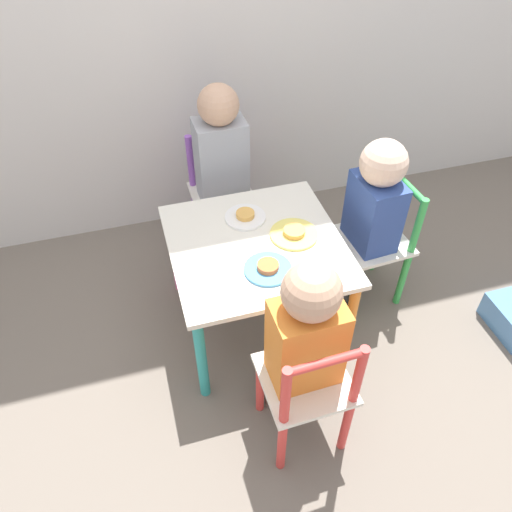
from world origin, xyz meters
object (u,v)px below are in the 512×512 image
kids_table (256,255)px  plate_front (268,268)px  child_back (222,163)px  child_right (370,211)px  chair_red (307,389)px  chair_green (376,243)px  child_front (303,337)px  plate_back (245,216)px  plate_right (294,233)px  chair_purple (221,196)px

kids_table → plate_front: size_ratio=3.76×
child_back → child_right: (0.45, -0.42, -0.03)m
chair_red → plate_front: 0.40m
chair_red → child_back: (-0.02, 0.95, 0.21)m
chair_green → plate_front: (-0.50, -0.17, 0.17)m
kids_table → child_back: size_ratio=0.75×
child_front → plate_back: 0.58m
plate_back → plate_right: bearing=-45.0°
child_back → plate_front: size_ratio=5.01×
chair_purple → child_right: (0.45, -0.48, 0.18)m
chair_green → chair_red: same height
child_back → plate_right: child_back is taller
chair_purple → plate_front: size_ratio=3.37×
child_right → plate_right: 0.30m
child_front → plate_front: bearing=-89.4°
child_back → child_right: child_back is taller
chair_green → child_front: child_front is taller
chair_green → child_front: (-0.49, -0.47, 0.18)m
plate_front → chair_purple: bearing=91.1°
chair_green → plate_right: (-0.36, -0.03, 0.17)m
chair_purple → child_back: (0.00, -0.06, 0.21)m
child_front → chair_purple: bearing=-90.0°
chair_red → chair_green: bearing=-133.9°
plate_right → kids_table: bearing=180.0°
kids_table → child_back: (-0.01, 0.44, 0.11)m
chair_green → child_right: (-0.06, -0.00, 0.18)m
chair_purple → plate_right: size_ratio=3.13×
child_front → plate_front: size_ratio=4.62×
chair_green → plate_back: (-0.50, 0.11, 0.17)m
child_back → plate_front: (0.01, -0.58, -0.04)m
child_back → kids_table: bearing=-90.0°
child_right → plate_back: (-0.44, 0.11, -0.01)m
kids_table → child_front: size_ratio=0.81×
child_front → chair_red: bearing=90.0°
child_front → plate_front: child_front is taller
chair_red → plate_back: chair_red is taller
chair_purple → chair_red: 1.01m
chair_purple → plate_back: bearing=-89.5°
chair_green → plate_right: chair_green is taller
plate_back → child_back: bearing=92.0°
plate_front → plate_back: bearing=90.0°
chair_green → child_back: 0.69m
kids_table → child_right: size_ratio=0.82×
chair_purple → plate_front: 0.67m
child_right → plate_front: (-0.44, -0.17, -0.01)m
plate_back → plate_front: (-0.00, -0.28, 0.00)m
chair_red → child_right: child_right is taller
child_right → plate_right: size_ratio=4.27×
child_back → plate_back: size_ratio=5.29×
plate_front → child_right: bearing=20.7°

